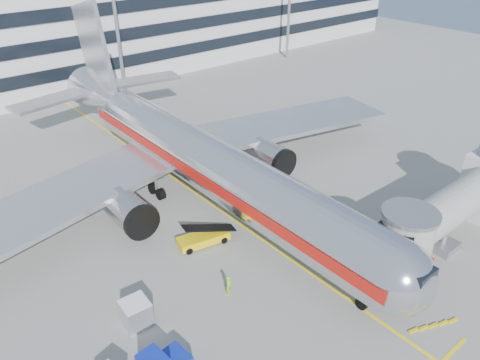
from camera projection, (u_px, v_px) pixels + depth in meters
ground at (281, 252)px, 37.92m from camera, size 180.00×180.00×0.00m
lead_in_line at (208, 202)px, 44.61m from camera, size 0.25×70.00×0.01m
main_jet at (196, 156)px, 43.67m from camera, size 50.95×48.70×16.06m
jet_bridge at (462, 202)px, 37.39m from camera, size 17.80×4.50×7.00m
terminal at (25, 33)px, 72.85m from camera, size 150.00×24.25×15.60m
belt_loader at (203, 238)px, 38.63m from camera, size 4.62×2.42×2.16m
cargo_container_right at (136, 313)px, 30.90m from camera, size 1.86×1.86×1.86m
ramp_worker at (229, 285)px, 33.43m from camera, size 0.69×0.64×1.59m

